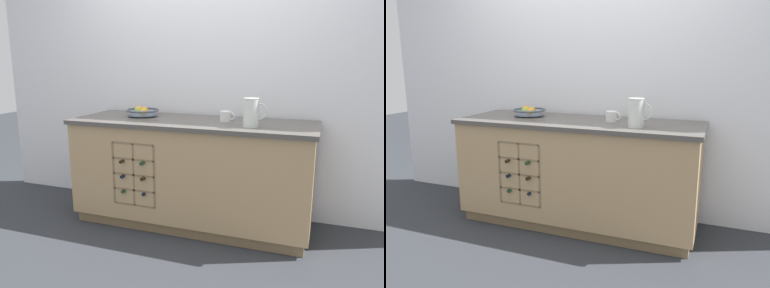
% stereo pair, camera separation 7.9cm
% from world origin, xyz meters
% --- Properties ---
extents(ground_plane, '(14.00, 14.00, 0.00)m').
position_xyz_m(ground_plane, '(0.00, 0.00, 0.00)').
color(ground_plane, '#2D3035').
extents(back_wall, '(4.40, 0.06, 2.55)m').
position_xyz_m(back_wall, '(0.00, 0.40, 1.27)').
color(back_wall, white).
rests_on(back_wall, ground_plane).
extents(kitchen_island, '(2.00, 0.71, 0.89)m').
position_xyz_m(kitchen_island, '(-0.00, -0.00, 0.45)').
color(kitchen_island, olive).
rests_on(kitchen_island, ground_plane).
extents(fruit_bowl, '(0.29, 0.29, 0.08)m').
position_xyz_m(fruit_bowl, '(-0.50, 0.09, 0.93)').
color(fruit_bowl, '#4C5666').
rests_on(fruit_bowl, kitchen_island).
extents(white_pitcher, '(0.18, 0.12, 0.22)m').
position_xyz_m(white_pitcher, '(0.51, -0.13, 1.01)').
color(white_pitcher, silver).
rests_on(white_pitcher, kitchen_island).
extents(ceramic_mug, '(0.12, 0.09, 0.08)m').
position_xyz_m(ceramic_mug, '(0.27, 0.05, 0.94)').
color(ceramic_mug, white).
rests_on(ceramic_mug, kitchen_island).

